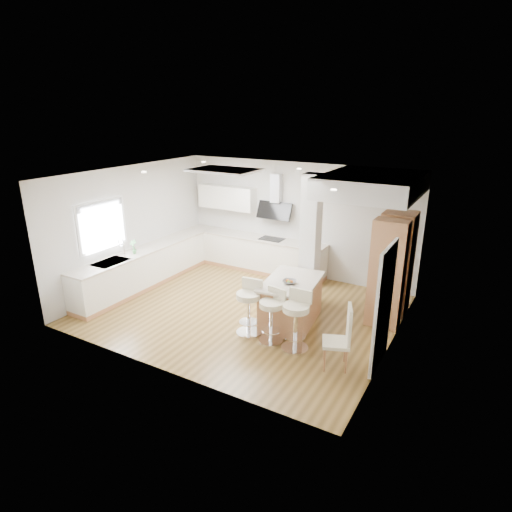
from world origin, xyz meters
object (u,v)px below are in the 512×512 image
Objects in this scene: bar_stool_b at (272,313)px; peninsula at (291,301)px; bar_stool_c at (296,317)px; dining_chair at (342,335)px; bar_stool_a at (249,304)px.

peninsula is at bearing 100.67° from bar_stool_b.
bar_stool_b is 0.48m from bar_stool_c.
dining_chair is (1.36, -0.18, 0.02)m from bar_stool_b.
bar_stool_b is at bearing -96.59° from peninsula.
dining_chair is at bearing -12.58° from bar_stool_a.
bar_stool_b reaches higher than peninsula.
peninsula is 0.83m from bar_stool_b.
bar_stool_b is (0.01, -0.82, 0.11)m from peninsula.
bar_stool_b is 0.93× the size of bar_stool_c.
dining_chair reaches higher than bar_stool_b.
peninsula is 1.46× the size of bar_stool_c.
dining_chair reaches higher than peninsula.
bar_stool_b is 0.92× the size of dining_chair.
bar_stool_b is (0.50, -0.05, -0.03)m from bar_stool_a.
bar_stool_a is at bearing -129.99° from peninsula.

